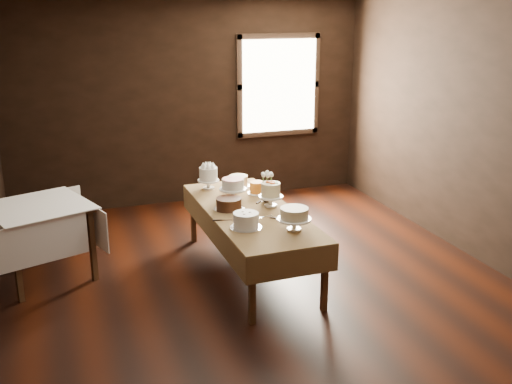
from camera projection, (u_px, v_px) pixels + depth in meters
The scene contains 22 objects.
floor at pixel (263, 288), 6.01m from camera, with size 5.00×6.00×0.01m, color black.
wall_back at pixel (190, 104), 8.29m from camera, with size 5.00×0.02×2.80m, color black.
wall_front at pixel (473, 291), 2.89m from camera, with size 5.00×0.02×2.80m, color black.
wall_right at pixel (484, 134), 6.37m from camera, with size 0.02×6.00×2.80m, color black.
window at pixel (279, 86), 8.59m from camera, with size 1.10×0.05×1.30m, color #FFEABF.
display_table at pixel (250, 215), 6.19m from camera, with size 0.91×2.25×0.69m.
side_table at pixel (39, 214), 6.04m from camera, with size 1.19×1.19×0.79m.
cake_meringue at pixel (208, 179), 6.86m from camera, with size 0.27×0.27×0.26m.
cake_speckled at pixel (238, 181), 6.96m from camera, with size 0.29×0.29×0.13m.
cake_lattice at pixel (233, 190), 6.52m from camera, with size 0.31×0.31×0.23m.
cake_caramel at pixel (257, 188), 6.70m from camera, with size 0.23×0.23×0.14m.
cake_chocolate at pixel (229, 204), 6.18m from camera, with size 0.33×0.33×0.12m.
cake_flowers at pixel (271, 196), 6.27m from camera, with size 0.28×0.28×0.27m.
cake_swirl at pixel (246, 221), 5.66m from camera, with size 0.31×0.31×0.15m.
cake_cream at pixel (294, 220), 5.61m from camera, with size 0.33×0.33×0.23m.
cake_server_a at pixel (266, 217), 5.98m from camera, with size 0.24×0.03×0.01m, color silver.
cake_server_b at pixel (286, 219), 5.90m from camera, with size 0.24×0.03×0.01m, color silver.
cake_server_c at pixel (234, 203), 6.40m from camera, with size 0.24×0.03×0.01m, color silver.
cake_server_d at pixel (264, 199), 6.51m from camera, with size 0.24×0.03×0.01m, color silver.
cake_server_e at pixel (230, 220), 5.88m from camera, with size 0.24×0.03×0.01m, color silver.
flower_vase at pixel (267, 196), 6.42m from camera, with size 0.12×0.12×0.13m, color #2D2823.
flower_bouquet at pixel (267, 180), 6.36m from camera, with size 0.14×0.14×0.20m, color white, non-canonical shape.
Camera 1 is at (-1.85, -5.12, 2.72)m, focal length 42.08 mm.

